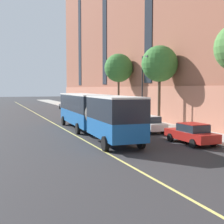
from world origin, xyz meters
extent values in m
plane|color=#303033|center=(0.00, 0.00, 0.00)|extent=(260.00, 260.00, 0.00)
cube|color=#ADA89E|center=(8.65, 3.00, 0.07)|extent=(4.13, 160.00, 0.15)
cube|color=#B67058|center=(10.64, 0.00, 2.20)|extent=(0.14, 110.00, 4.40)
cube|color=#1E232B|center=(10.66, 24.75, 15.70)|extent=(0.10, 2.00, 21.69)
cube|color=#1E232B|center=(10.66, 41.25, 15.70)|extent=(0.10, 2.00, 21.69)
cube|color=#19569E|center=(0.27, 2.65, 1.26)|extent=(3.04, 11.36, 1.28)
cube|color=black|center=(0.27, 2.65, 2.68)|extent=(3.05, 11.37, 1.56)
cube|color=silver|center=(0.27, 2.65, 3.52)|extent=(3.07, 11.37, 0.12)
cube|color=#19232D|center=(0.49, 8.31, 2.52)|extent=(2.39, 0.17, 1.17)
cube|color=orange|center=(0.49, 8.32, 3.28)|extent=(1.82, 0.13, 0.28)
cube|color=black|center=(0.49, 8.33, 0.72)|extent=(2.55, 0.22, 0.24)
cube|color=white|center=(-0.42, 8.37, 0.97)|extent=(0.28, 0.07, 0.18)
cube|color=white|center=(1.40, 8.29, 0.97)|extent=(0.28, 0.07, 0.18)
cylinder|color=#595651|center=(0.02, -3.48, 2.04)|extent=(2.51, 1.10, 2.47)
cube|color=#19569E|center=(-0.12, -7.13, 1.26)|extent=(2.84, 6.40, 1.28)
cube|color=black|center=(-0.12, -7.13, 2.68)|extent=(2.86, 6.40, 1.56)
cube|color=silver|center=(-0.12, -7.13, 3.52)|extent=(2.87, 6.40, 0.12)
cylinder|color=black|center=(-0.88, 6.64, 0.50)|extent=(0.34, 1.01, 1.00)
cylinder|color=black|center=(1.72, 6.54, 0.50)|extent=(0.34, 1.01, 1.00)
cylinder|color=black|center=(-1.17, -0.68, 0.50)|extent=(0.34, 1.01, 1.00)
cylinder|color=black|center=(1.43, -0.78, 0.50)|extent=(0.34, 1.01, 1.00)
cylinder|color=black|center=(-1.49, -8.81, 0.50)|extent=(0.34, 1.01, 1.00)
cylinder|color=black|center=(1.11, -8.91, 0.50)|extent=(0.34, 1.01, 1.00)
cube|color=#23603D|center=(5.48, 7.41, 0.64)|extent=(1.95, 4.31, 0.64)
cube|color=#232D38|center=(5.48, 7.20, 1.24)|extent=(1.65, 1.96, 0.56)
cube|color=#23603D|center=(5.48, 7.20, 1.54)|extent=(1.61, 1.88, 0.04)
cylinder|color=black|center=(4.64, 8.76, 0.32)|extent=(0.24, 0.65, 0.64)
cylinder|color=black|center=(6.41, 8.70, 0.32)|extent=(0.24, 0.65, 0.64)
cylinder|color=black|center=(4.56, 6.12, 0.32)|extent=(0.24, 0.65, 0.64)
cylinder|color=black|center=(6.33, 6.07, 0.32)|extent=(0.24, 0.65, 0.64)
cube|color=silver|center=(5.41, -1.74, 0.64)|extent=(1.87, 4.43, 0.64)
cube|color=#232D38|center=(5.41, -1.96, 1.24)|extent=(1.60, 2.01, 0.56)
cube|color=silver|center=(5.41, -1.96, 1.54)|extent=(1.57, 1.92, 0.04)
cylinder|color=black|center=(4.51, -0.40, 0.32)|extent=(0.23, 0.64, 0.64)
cylinder|color=black|center=(6.25, -0.36, 0.32)|extent=(0.23, 0.64, 0.64)
cylinder|color=black|center=(4.57, -3.12, 0.32)|extent=(0.23, 0.64, 0.64)
cylinder|color=black|center=(6.31, -3.08, 0.32)|extent=(0.23, 0.64, 0.64)
cube|color=#4C4C51|center=(5.33, 32.92, 0.64)|extent=(1.79, 4.26, 0.64)
cube|color=#232D38|center=(5.33, 32.70, 1.24)|extent=(1.55, 1.92, 0.56)
cube|color=#4C4C51|center=(5.33, 32.70, 1.54)|extent=(1.52, 1.84, 0.04)
cylinder|color=black|center=(4.46, 34.22, 0.32)|extent=(0.23, 0.64, 0.64)
cylinder|color=black|center=(6.16, 34.24, 0.32)|extent=(0.23, 0.64, 0.64)
cylinder|color=black|center=(4.49, 31.59, 0.32)|extent=(0.23, 0.64, 0.64)
cylinder|color=black|center=(6.19, 31.61, 0.32)|extent=(0.23, 0.64, 0.64)
cube|color=#B21E19|center=(5.39, 21.62, 0.64)|extent=(1.81, 4.61, 0.64)
cube|color=#232D38|center=(5.39, 21.39, 1.24)|extent=(1.55, 2.09, 0.56)
cube|color=#B21E19|center=(5.39, 21.39, 1.54)|extent=(1.52, 2.00, 0.04)
cylinder|color=black|center=(4.52, 23.02, 0.32)|extent=(0.23, 0.64, 0.64)
cylinder|color=black|center=(6.20, 23.05, 0.32)|extent=(0.23, 0.64, 0.64)
cylinder|color=black|center=(4.58, 20.18, 0.32)|extent=(0.23, 0.64, 0.64)
cylinder|color=black|center=(6.26, 20.22, 0.32)|extent=(0.23, 0.64, 0.64)
cube|color=#B21E19|center=(5.45, -8.55, 0.64)|extent=(1.83, 4.67, 0.64)
cube|color=#232D38|center=(5.45, -8.78, 1.24)|extent=(1.59, 2.11, 0.56)
cube|color=#B21E19|center=(5.45, -8.78, 1.54)|extent=(1.55, 2.02, 0.04)
cylinder|color=black|center=(4.56, -7.12, 0.32)|extent=(0.23, 0.64, 0.64)
cylinder|color=black|center=(6.30, -7.10, 0.32)|extent=(0.23, 0.64, 0.64)
cylinder|color=black|center=(4.59, -10.00, 0.32)|extent=(0.23, 0.64, 0.64)
cylinder|color=black|center=(6.33, -9.98, 0.32)|extent=(0.23, 0.64, 0.64)
cylinder|color=brown|center=(8.83, 2.12, 2.94)|extent=(0.31, 0.31, 5.59)
sphere|color=#387533|center=(8.83, 2.12, 6.83)|extent=(3.97, 3.97, 3.97)
cylinder|color=brown|center=(8.83, 13.82, 3.05)|extent=(0.30, 0.30, 5.80)
sphere|color=#387533|center=(8.83, 13.82, 7.07)|extent=(4.09, 4.09, 4.09)
cylinder|color=#2D2D30|center=(7.18, 2.98, 3.91)|extent=(0.16, 0.16, 7.51)
cylinder|color=#2D2D30|center=(7.18, 2.43, 7.56)|extent=(0.10, 1.10, 0.10)
cube|color=#3D3D3F|center=(7.18, 1.88, 7.51)|extent=(0.36, 0.60, 0.20)
cube|color=#E0D66B|center=(-1.58, 3.00, 0.00)|extent=(0.16, 140.00, 0.01)
camera|label=1|loc=(-8.46, -27.95, 4.16)|focal=50.00mm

